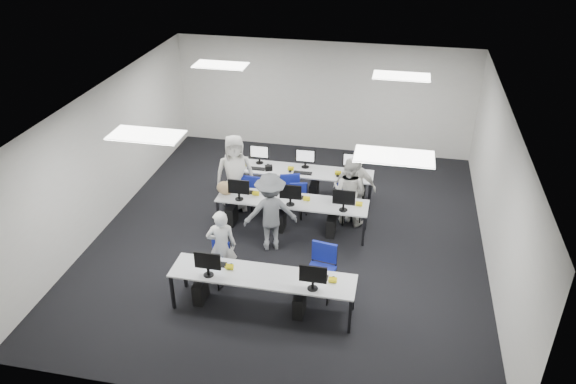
% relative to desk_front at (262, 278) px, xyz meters
% --- Properties ---
extents(room, '(9.00, 9.02, 3.00)m').
position_rel_desk_front_xyz_m(room, '(0.00, 2.40, 0.82)').
color(room, black).
rests_on(room, ground).
extents(ceiling_panels, '(5.20, 4.60, 0.02)m').
position_rel_desk_front_xyz_m(ceiling_panels, '(0.00, 2.40, 2.30)').
color(ceiling_panels, white).
rests_on(ceiling_panels, room).
extents(desk_front, '(3.20, 0.70, 0.73)m').
position_rel_desk_front_xyz_m(desk_front, '(0.00, 0.00, 0.00)').
color(desk_front, silver).
rests_on(desk_front, ground).
extents(desk_mid, '(3.20, 0.70, 0.73)m').
position_rel_desk_front_xyz_m(desk_mid, '(0.00, 2.60, 0.00)').
color(desk_mid, silver).
rests_on(desk_mid, ground).
extents(desk_back, '(3.20, 0.70, 0.73)m').
position_rel_desk_front_xyz_m(desk_back, '(0.00, 4.00, 0.00)').
color(desk_back, silver).
rests_on(desk_back, ground).
extents(equipment_front, '(2.51, 0.41, 1.19)m').
position_rel_desk_front_xyz_m(equipment_front, '(-0.19, -0.02, -0.32)').
color(equipment_front, '#0B439A').
rests_on(equipment_front, desk_front).
extents(equipment_mid, '(2.91, 0.41, 1.19)m').
position_rel_desk_front_xyz_m(equipment_mid, '(-0.19, 2.58, -0.32)').
color(equipment_mid, white).
rests_on(equipment_mid, desk_mid).
extents(equipment_back, '(2.91, 0.41, 1.19)m').
position_rel_desk_front_xyz_m(equipment_back, '(0.19, 4.02, -0.32)').
color(equipment_back, white).
rests_on(equipment_back, desk_back).
extents(chair_0, '(0.53, 0.56, 0.84)m').
position_rel_desk_front_xyz_m(chair_0, '(-1.03, 0.58, -0.42)').
color(chair_0, navy).
rests_on(chair_0, ground).
extents(chair_1, '(0.56, 0.60, 0.99)m').
position_rel_desk_front_xyz_m(chair_1, '(0.92, 0.60, -0.37)').
color(chair_1, navy).
rests_on(chair_1, ground).
extents(chair_2, '(0.43, 0.46, 0.82)m').
position_rel_desk_front_xyz_m(chair_2, '(-1.16, 3.08, -0.42)').
color(chair_2, navy).
rests_on(chair_2, ground).
extents(chair_3, '(0.58, 0.61, 0.93)m').
position_rel_desk_front_xyz_m(chair_3, '(-0.14, 3.19, -0.39)').
color(chair_3, navy).
rests_on(chair_3, ground).
extents(chair_4, '(0.49, 0.51, 0.83)m').
position_rel_desk_front_xyz_m(chair_4, '(1.19, 3.22, -0.42)').
color(chair_4, navy).
rests_on(chair_4, ground).
extents(chair_5, '(0.44, 0.48, 0.85)m').
position_rel_desk_front_xyz_m(chair_5, '(-1.04, 3.42, -0.41)').
color(chair_5, navy).
rests_on(chair_5, ground).
extents(chair_6, '(0.49, 0.52, 0.81)m').
position_rel_desk_front_xyz_m(chair_6, '(-0.02, 3.39, -0.42)').
color(chair_6, navy).
rests_on(chair_6, ground).
extents(chair_7, '(0.54, 0.57, 0.87)m').
position_rel_desk_front_xyz_m(chair_7, '(1.11, 3.45, -0.41)').
color(chair_7, navy).
rests_on(chair_7, ground).
extents(handbag, '(0.38, 0.26, 0.30)m').
position_rel_desk_front_xyz_m(handbag, '(-1.45, 2.57, 0.20)').
color(handbag, tan).
rests_on(handbag, desk_mid).
extents(student_0, '(0.63, 0.50, 1.49)m').
position_rel_desk_front_xyz_m(student_0, '(-0.93, 0.67, 0.07)').
color(student_0, '#BAB9AF').
rests_on(student_0, ground).
extents(student_1, '(0.88, 0.78, 1.53)m').
position_rel_desk_front_xyz_m(student_1, '(1.13, 3.19, 0.09)').
color(student_1, '#BAB9AF').
rests_on(student_1, ground).
extents(student_2, '(1.02, 0.85, 1.79)m').
position_rel_desk_front_xyz_m(student_2, '(-1.43, 3.26, 0.21)').
color(student_2, '#BAB9AF').
rests_on(student_2, ground).
extents(student_3, '(0.92, 0.39, 1.57)m').
position_rel_desk_front_xyz_m(student_3, '(1.24, 3.31, 0.11)').
color(student_3, '#BAB9AF').
rests_on(student_3, ground).
extents(photographer, '(1.23, 0.95, 1.67)m').
position_rel_desk_front_xyz_m(photographer, '(-0.30, 1.88, 0.16)').
color(photographer, slate).
rests_on(photographer, ground).
extents(dslr_camera, '(0.19, 0.22, 0.10)m').
position_rel_desk_front_xyz_m(dslr_camera, '(-0.36, 2.05, 1.05)').
color(dslr_camera, black).
rests_on(dslr_camera, photographer).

